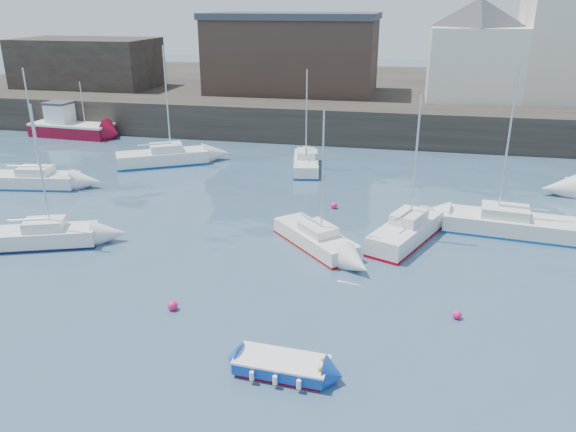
% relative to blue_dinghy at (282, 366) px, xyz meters
% --- Properties ---
extents(water, '(220.00, 220.00, 0.00)m').
position_rel_blue_dinghy_xyz_m(water, '(-1.99, -1.62, -0.33)').
color(water, '#2D4760').
rests_on(water, ground).
extents(quay_wall, '(90.00, 5.00, 3.00)m').
position_rel_blue_dinghy_xyz_m(quay_wall, '(-1.99, 33.38, 1.17)').
color(quay_wall, '#28231E').
rests_on(quay_wall, ground).
extents(land_strip, '(90.00, 32.00, 2.80)m').
position_rel_blue_dinghy_xyz_m(land_strip, '(-1.99, 51.38, 1.07)').
color(land_strip, '#28231E').
rests_on(land_strip, ground).
extents(bldg_east_d, '(11.14, 11.14, 8.95)m').
position_rel_blue_dinghy_xyz_m(bldg_east_d, '(9.01, 39.88, 7.04)').
color(bldg_east_d, white).
rests_on(bldg_east_d, land_strip).
extents(warehouse, '(16.40, 10.40, 7.60)m').
position_rel_blue_dinghy_xyz_m(warehouse, '(-7.99, 41.38, 6.29)').
color(warehouse, '#3D2D26').
rests_on(warehouse, land_strip).
extents(bldg_west, '(14.00, 8.00, 5.00)m').
position_rel_blue_dinghy_xyz_m(bldg_west, '(-29.99, 40.38, 4.97)').
color(bldg_west, '#353028').
rests_on(bldg_west, land_strip).
extents(blue_dinghy, '(3.16, 1.75, 0.59)m').
position_rel_blue_dinghy_xyz_m(blue_dinghy, '(0.00, 0.00, 0.00)').
color(blue_dinghy, maroon).
rests_on(blue_dinghy, ground).
extents(fishing_boat, '(7.54, 3.24, 4.88)m').
position_rel_blue_dinghy_xyz_m(fishing_boat, '(-26.22, 29.90, 0.62)').
color(fishing_boat, maroon).
rests_on(fishing_boat, ground).
extents(sailboat_a, '(5.69, 3.49, 7.05)m').
position_rel_blue_dinghy_xyz_m(sailboat_a, '(-13.99, 7.64, 0.17)').
color(sailboat_a, white).
rests_on(sailboat_a, ground).
extents(sailboat_b, '(4.90, 5.09, 6.89)m').
position_rel_blue_dinghy_xyz_m(sailboat_b, '(-0.59, 10.36, 0.12)').
color(sailboat_b, white).
rests_on(sailboat_b, ground).
extents(sailboat_c, '(3.84, 5.81, 7.32)m').
position_rel_blue_dinghy_xyz_m(sailboat_c, '(3.79, 11.85, 0.23)').
color(sailboat_c, white).
rests_on(sailboat_c, ground).
extents(sailboat_d, '(7.00, 2.97, 8.66)m').
position_rel_blue_dinghy_xyz_m(sailboat_d, '(9.09, 14.15, 0.20)').
color(sailboat_d, white).
rests_on(sailboat_d, ground).
extents(sailboat_e, '(6.16, 2.77, 7.64)m').
position_rel_blue_dinghy_xyz_m(sailboat_e, '(-20.27, 15.96, 0.17)').
color(sailboat_e, white).
rests_on(sailboat_e, ground).
extents(sailboat_f, '(2.67, 5.63, 7.04)m').
position_rel_blue_dinghy_xyz_m(sailboat_f, '(-3.48, 23.70, 0.17)').
color(sailboat_f, white).
rests_on(sailboat_f, ground).
extents(sailboat_h, '(6.83, 5.14, 8.56)m').
position_rel_blue_dinghy_xyz_m(sailboat_h, '(-14.17, 22.82, 0.23)').
color(sailboat_h, white).
rests_on(sailboat_h, ground).
extents(buoy_near, '(0.41, 0.41, 0.41)m').
position_rel_blue_dinghy_xyz_m(buoy_near, '(-5.12, 3.11, -0.33)').
color(buoy_near, '#FF136F').
rests_on(buoy_near, ground).
extents(buoy_mid, '(0.35, 0.35, 0.35)m').
position_rel_blue_dinghy_xyz_m(buoy_mid, '(5.87, 4.77, -0.33)').
color(buoy_mid, '#FF136F').
rests_on(buoy_mid, ground).
extents(buoy_far, '(0.38, 0.38, 0.38)m').
position_rel_blue_dinghy_xyz_m(buoy_far, '(-0.40, 16.00, -0.33)').
color(buoy_far, '#FF136F').
rests_on(buoy_far, ground).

